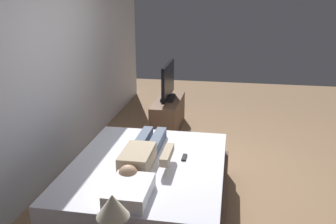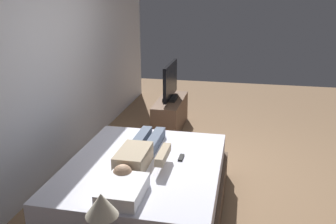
{
  "view_description": "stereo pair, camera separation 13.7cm",
  "coord_description": "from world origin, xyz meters",
  "px_view_note": "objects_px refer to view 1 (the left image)",
  "views": [
    {
      "loc": [
        -4.01,
        -0.29,
        2.18
      ],
      "look_at": [
        0.4,
        0.49,
        0.69
      ],
      "focal_mm": 39.43,
      "sensor_mm": 36.0,
      "label": 1
    },
    {
      "loc": [
        -3.99,
        -0.42,
        2.18
      ],
      "look_at": [
        0.4,
        0.49,
        0.69
      ],
      "focal_mm": 39.43,
      "sensor_mm": 36.0,
      "label": 2
    }
  ],
  "objects_px": {
    "pillow": "(130,191)",
    "tv_stand": "(168,114)",
    "remote": "(184,157)",
    "person": "(142,154)",
    "tv": "(168,82)",
    "bed": "(148,188)",
    "lamp": "(113,207)"
  },
  "relations": [
    {
      "from": "tv",
      "to": "lamp",
      "type": "relative_size",
      "value": 2.1
    },
    {
      "from": "pillow",
      "to": "tv_stand",
      "type": "bearing_deg",
      "value": 3.96
    },
    {
      "from": "bed",
      "to": "pillow",
      "type": "relative_size",
      "value": 4.02
    },
    {
      "from": "person",
      "to": "remote",
      "type": "relative_size",
      "value": 8.4
    },
    {
      "from": "bed",
      "to": "lamp",
      "type": "height_order",
      "value": "lamp"
    },
    {
      "from": "person",
      "to": "tv",
      "type": "distance_m",
      "value": 2.35
    },
    {
      "from": "bed",
      "to": "tv",
      "type": "relative_size",
      "value": 2.19
    },
    {
      "from": "pillow",
      "to": "tv",
      "type": "bearing_deg",
      "value": 3.96
    },
    {
      "from": "remote",
      "to": "tv",
      "type": "xyz_separation_m",
      "value": [
        2.19,
        0.56,
        0.24
      ]
    },
    {
      "from": "bed",
      "to": "remote",
      "type": "relative_size",
      "value": 12.85
    },
    {
      "from": "remote",
      "to": "tv",
      "type": "bearing_deg",
      "value": 14.24
    },
    {
      "from": "person",
      "to": "remote",
      "type": "xyz_separation_m",
      "value": [
        0.15,
        -0.4,
        -0.07
      ]
    },
    {
      "from": "person",
      "to": "tv_stand",
      "type": "height_order",
      "value": "person"
    },
    {
      "from": "lamp",
      "to": "pillow",
      "type": "bearing_deg",
      "value": 6.4
    },
    {
      "from": "lamp",
      "to": "tv_stand",
      "type": "bearing_deg",
      "value": 4.38
    },
    {
      "from": "person",
      "to": "remote",
      "type": "bearing_deg",
      "value": -69.53
    },
    {
      "from": "bed",
      "to": "pillow",
      "type": "height_order",
      "value": "pillow"
    },
    {
      "from": "remote",
      "to": "tv_stand",
      "type": "xyz_separation_m",
      "value": [
        2.19,
        0.56,
        -0.3
      ]
    },
    {
      "from": "person",
      "to": "lamp",
      "type": "xyz_separation_m",
      "value": [
        -1.29,
        -0.13,
        0.23
      ]
    },
    {
      "from": "tv",
      "to": "person",
      "type": "bearing_deg",
      "value": -176.32
    },
    {
      "from": "bed",
      "to": "tv_stand",
      "type": "distance_m",
      "value": 2.38
    },
    {
      "from": "tv",
      "to": "remote",
      "type": "bearing_deg",
      "value": -165.76
    },
    {
      "from": "remote",
      "to": "tv",
      "type": "distance_m",
      "value": 2.27
    },
    {
      "from": "person",
      "to": "remote",
      "type": "height_order",
      "value": "person"
    },
    {
      "from": "pillow",
      "to": "tv",
      "type": "xyz_separation_m",
      "value": [
        3.01,
        0.21,
        0.18
      ]
    },
    {
      "from": "pillow",
      "to": "tv",
      "type": "relative_size",
      "value": 0.55
    },
    {
      "from": "remote",
      "to": "person",
      "type": "bearing_deg",
      "value": 110.47
    },
    {
      "from": "tv_stand",
      "to": "lamp",
      "type": "relative_size",
      "value": 2.62
    },
    {
      "from": "remote",
      "to": "bed",
      "type": "bearing_deg",
      "value": 117.45
    },
    {
      "from": "remote",
      "to": "tv",
      "type": "relative_size",
      "value": 0.17
    },
    {
      "from": "person",
      "to": "tv",
      "type": "xyz_separation_m",
      "value": [
        2.34,
        0.15,
        0.16
      ]
    },
    {
      "from": "pillow",
      "to": "lamp",
      "type": "distance_m",
      "value": 0.67
    }
  ]
}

